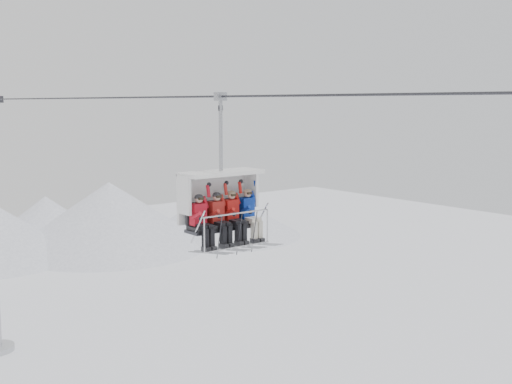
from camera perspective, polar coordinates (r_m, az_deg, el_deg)
haul_cable at (r=15.58m, az=0.00°, el=8.53°), size 0.06×50.00×0.06m
chairlift_carrier at (r=17.02m, az=-3.34°, el=-0.50°), size 2.22×1.17×3.98m
skier_far_left at (r=16.41m, az=-4.90°, el=-2.47°), size 0.38×1.69×1.53m
skier_center_left at (r=16.72m, az=-3.32°, el=-2.26°), size 0.38×1.69×1.53m
skier_center_right at (r=17.00m, az=-2.01°, el=-2.08°), size 0.38×1.69×1.53m
skier_far_right at (r=17.33m, az=-0.58°, el=-1.88°), size 0.38×1.69×1.53m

